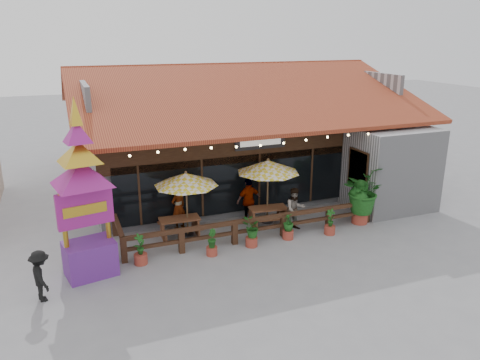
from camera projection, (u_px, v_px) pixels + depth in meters
name	position (u px, v px, depth m)	size (l,w,h in m)	color
ground	(289.00, 229.00, 18.60)	(100.00, 100.00, 0.00)	gray
restaurant_building	(236.00, 141.00, 23.91)	(15.50, 14.73, 6.09)	#AFAEB3
patio_railing	(239.00, 225.00, 17.40)	(10.00, 2.60, 0.92)	#422417
umbrella_left	(186.00, 180.00, 17.35)	(3.15, 3.15, 2.58)	brown
umbrella_right	(268.00, 167.00, 18.61)	(2.71, 2.71, 2.72)	brown
picnic_table_left	(180.00, 224.00, 17.83)	(1.59, 1.39, 0.73)	brown
picnic_table_right	(268.00, 213.00, 18.94)	(1.68, 1.50, 0.73)	brown
thai_sign_tower	(82.00, 178.00, 14.13)	(2.66, 2.66, 6.15)	#602485
tropical_plant	(362.00, 191.00, 18.82)	(2.19, 2.26, 2.38)	#953728
diner_a	(179.00, 207.00, 18.41)	(0.67, 0.44, 1.83)	#3D2513
diner_b	(295.00, 209.00, 18.31)	(0.84, 0.65, 1.72)	#3D2513
diner_c	(249.00, 200.00, 19.09)	(1.09, 0.45, 1.86)	#3D2513
pedestrian	(41.00, 276.00, 13.42)	(1.00, 0.57, 1.55)	black
planter_a	(140.00, 251.00, 15.65)	(0.47, 0.45, 1.10)	#953728
planter_b	(212.00, 244.00, 16.28)	(0.39, 0.39, 0.96)	#953728
planter_c	(252.00, 231.00, 16.92)	(0.78, 0.72, 1.07)	#953728
planter_d	(288.00, 226.00, 17.58)	(0.55, 0.55, 1.03)	#953728
planter_e	(330.00, 224.00, 18.01)	(0.42, 0.44, 1.03)	#953728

